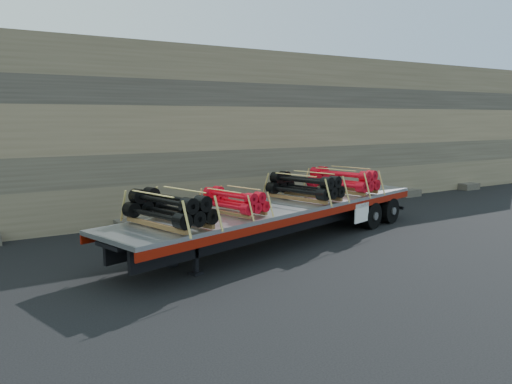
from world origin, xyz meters
TOP-DOWN VIEW (x-y plane):
  - ground at (0.00, 0.00)m, footprint 120.00×120.00m
  - rock_wall at (0.00, 6.50)m, footprint 44.00×3.00m
  - trailer at (0.66, 0.04)m, footprint 13.21×5.92m
  - bundle_front at (-3.79, -1.20)m, footprint 1.89×2.76m
  - bundle_midfront at (-1.49, -0.56)m, footprint 1.51×2.21m
  - bundle_midrear at (1.83, 0.37)m, footprint 1.88×2.75m
  - bundle_rear at (4.13, 1.01)m, footprint 1.89×2.77m

SIDE VIEW (x-z plane):
  - ground at x=0.00m, z-range 0.00..0.00m
  - trailer at x=0.66m, z-range 0.00..1.30m
  - bundle_midfront at x=-1.49m, z-range 1.30..2.01m
  - bundle_midrear at x=1.83m, z-range 1.30..2.19m
  - bundle_front at x=-3.79m, z-range 1.30..2.19m
  - bundle_rear at x=4.13m, z-range 1.30..2.19m
  - rock_wall at x=0.00m, z-range 0.00..7.00m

